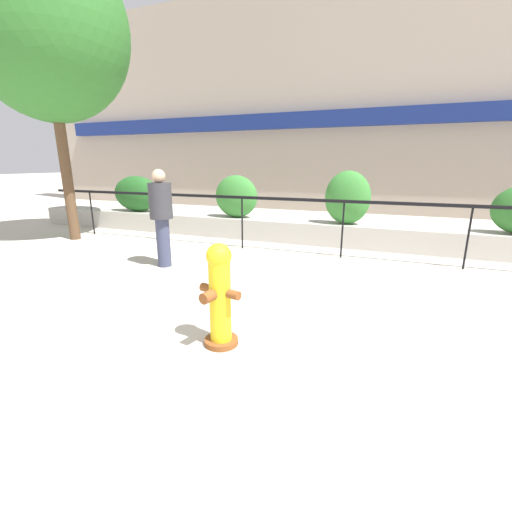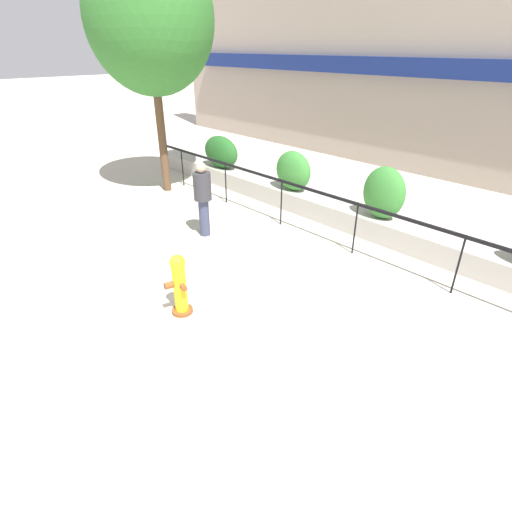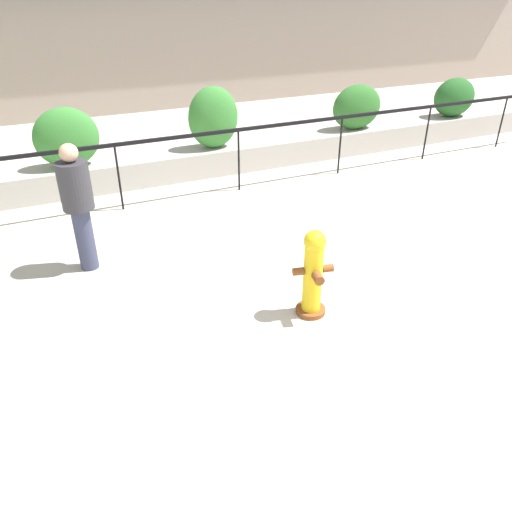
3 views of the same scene
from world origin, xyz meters
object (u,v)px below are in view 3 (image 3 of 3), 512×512
fire_hydrant (313,273)px  pedestrian (78,201)px  hedge_bush_2 (213,118)px  hedge_bush_4 (454,97)px  hedge_bush_1 (66,138)px  hedge_bush_3 (357,107)px

fire_hydrant → pedestrian: size_ratio=0.62×
hedge_bush_2 → hedge_bush_4: bearing=0.0°
hedge_bush_1 → hedge_bush_3: size_ratio=0.95×
fire_hydrant → pedestrian: bearing=136.2°
hedge_bush_1 → hedge_bush_4: bearing=0.0°
hedge_bush_1 → pedestrian: 2.86m
fire_hydrant → hedge_bush_2: bearing=82.9°
hedge_bush_3 → fire_hydrant: bearing=-128.1°
hedge_bush_3 → pedestrian: 6.79m
hedge_bush_3 → pedestrian: bearing=-155.2°
hedge_bush_3 → hedge_bush_4: bearing=0.0°
hedge_bush_1 → fire_hydrant: bearing=-67.4°
hedge_bush_1 → pedestrian: pedestrian is taller
hedge_bush_2 → pedestrian: size_ratio=0.68×
hedge_bush_1 → hedge_bush_3: 6.01m
pedestrian → hedge_bush_3: bearing=24.8°
fire_hydrant → hedge_bush_4: bearing=36.8°
hedge_bush_4 → fire_hydrant: hedge_bush_4 is taller
hedge_bush_2 → hedge_bush_4: size_ratio=1.10×
hedge_bush_3 → hedge_bush_2: bearing=180.0°
hedge_bush_4 → pedestrian: bearing=-162.3°
hedge_bush_3 → fire_hydrant: size_ratio=1.08×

